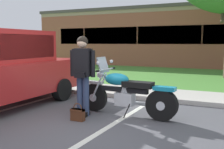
# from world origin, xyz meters

# --- Properties ---
(ground_plane) EXTENTS (140.00, 140.00, 0.00)m
(ground_plane) POSITION_xyz_m (0.00, 0.00, 0.00)
(ground_plane) COLOR #4C4C51
(curb_strip) EXTENTS (60.00, 0.20, 0.12)m
(curb_strip) POSITION_xyz_m (0.00, 2.76, 0.06)
(curb_strip) COLOR #B7B2A8
(curb_strip) RESTS_ON ground
(concrete_walk) EXTENTS (60.00, 1.50, 0.08)m
(concrete_walk) POSITION_xyz_m (0.00, 3.61, 0.04)
(concrete_walk) COLOR #B7B2A8
(concrete_walk) RESTS_ON ground
(grass_lawn) EXTENTS (60.00, 8.01, 0.06)m
(grass_lawn) POSITION_xyz_m (0.00, 8.36, 0.03)
(grass_lawn) COLOR #478433
(grass_lawn) RESTS_ON ground
(stall_stripe_1) EXTENTS (0.33, 4.40, 0.01)m
(stall_stripe_1) POSITION_xyz_m (0.56, 0.20, 0.00)
(stall_stripe_1) COLOR silver
(stall_stripe_1) RESTS_ON ground
(motorcycle) EXTENTS (2.24, 0.82, 1.26)m
(motorcycle) POSITION_xyz_m (0.64, 1.13, 0.49)
(motorcycle) COLOR black
(motorcycle) RESTS_ON ground
(rider_person) EXTENTS (0.57, 0.32, 1.70)m
(rider_person) POSITION_xyz_m (-0.27, 0.74, 0.99)
(rider_person) COLOR black
(rider_person) RESTS_ON ground
(handbag) EXTENTS (0.28, 0.13, 0.36)m
(handbag) POSITION_xyz_m (-0.18, 0.37, 0.14)
(handbag) COLOR #562D19
(handbag) RESTS_ON ground
(hedge_left) EXTENTS (2.52, 0.90, 1.24)m
(hedge_left) POSITION_xyz_m (-5.55, 12.70, 0.65)
(hedge_left) COLOR #286028
(hedge_left) RESTS_ON ground
(hedge_center_left) EXTENTS (2.91, 0.90, 1.24)m
(hedge_center_left) POSITION_xyz_m (-1.19, 12.70, 0.65)
(hedge_center_left) COLOR #286028
(hedge_center_left) RESTS_ON ground
(brick_building) EXTENTS (23.29, 12.07, 3.90)m
(brick_building) POSITION_xyz_m (1.02, 17.74, 1.95)
(brick_building) COLOR #93513D
(brick_building) RESTS_ON ground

